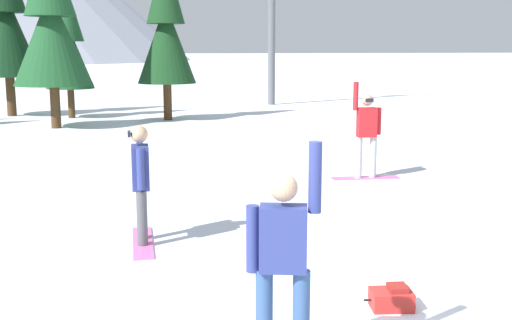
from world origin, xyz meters
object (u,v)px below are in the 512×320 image
at_px(snowboarder_foreground, 283,265).
at_px(pine_tree_leaning, 166,28).
at_px(pine_tree_twin, 6,17).
at_px(pine_tree_tall, 68,45).
at_px(pine_tree_slender, 51,21).
at_px(snowboarder_background, 367,133).
at_px(snowboarder_midground, 141,182).
at_px(backpack_red, 392,298).

xyz_separation_m(snowboarder_foreground, pine_tree_leaning, (2.84, 20.01, 2.61)).
relative_size(snowboarder_foreground, pine_tree_twin, 0.27).
relative_size(pine_tree_tall, pine_tree_twin, 0.73).
bearing_deg(snowboarder_foreground, pine_tree_slender, 94.35).
xyz_separation_m(snowboarder_foreground, snowboarder_background, (4.70, 7.19, 0.04)).
distance_m(snowboarder_midground, pine_tree_slender, 14.91).
distance_m(snowboarder_background, pine_tree_leaning, 13.20).
bearing_deg(pine_tree_leaning, snowboarder_background, -81.77).
xyz_separation_m(backpack_red, pine_tree_slender, (-3.02, 17.83, 3.62)).
relative_size(pine_tree_slender, pine_tree_leaning, 1.04).
height_order(pine_tree_tall, pine_tree_leaning, pine_tree_leaning).
xyz_separation_m(snowboarder_midground, backpack_red, (2.20, -3.21, -0.79)).
distance_m(snowboarder_background, pine_tree_twin, 18.46).
xyz_separation_m(snowboarder_background, pine_tree_twin, (-7.78, 16.46, 3.06)).
bearing_deg(pine_tree_tall, pine_tree_leaning, -29.51).
distance_m(backpack_red, pine_tree_twin, 23.60).
xyz_separation_m(snowboarder_midground, snowboarder_background, (5.30, 3.12, 0.10)).
height_order(snowboarder_background, pine_tree_tall, pine_tree_tall).
xyz_separation_m(snowboarder_midground, pine_tree_leaning, (3.44, 15.94, 2.68)).
bearing_deg(pine_tree_slender, pine_tree_tall, 78.34).
bearing_deg(snowboarder_background, pine_tree_leaning, 98.23).
height_order(pine_tree_slender, pine_tree_twin, pine_tree_twin).
xyz_separation_m(pine_tree_tall, pine_tree_twin, (-2.35, 1.62, 1.12)).
relative_size(snowboarder_foreground, pine_tree_tall, 0.37).
relative_size(pine_tree_slender, pine_tree_twin, 0.92).
relative_size(snowboarder_foreground, snowboarder_background, 0.97).
bearing_deg(pine_tree_tall, snowboarder_midground, -89.57).
distance_m(pine_tree_tall, pine_tree_leaning, 4.16).
distance_m(pine_tree_leaning, pine_tree_twin, 6.97).
xyz_separation_m(snowboarder_foreground, snowboarder_midground, (-0.60, 4.07, -0.06)).
bearing_deg(pine_tree_tall, snowboarder_background, -69.91).
xyz_separation_m(pine_tree_leaning, pine_tree_twin, (-5.92, 3.64, 0.49)).
xyz_separation_m(snowboarder_midground, pine_tree_slender, (-0.82, 14.62, 2.83)).
xyz_separation_m(snowboarder_foreground, pine_tree_twin, (-3.08, 23.65, 3.10)).
height_order(pine_tree_slender, pine_tree_leaning, pine_tree_slender).
bearing_deg(pine_tree_leaning, snowboarder_foreground, -98.09).
bearing_deg(backpack_red, snowboarder_foreground, -151.74).
bearing_deg(snowboarder_background, snowboarder_midground, -149.50).
bearing_deg(snowboarder_midground, snowboarder_background, 30.50).
height_order(backpack_red, pine_tree_tall, pine_tree_tall).
bearing_deg(pine_tree_slender, backpack_red, -80.39).
relative_size(backpack_red, pine_tree_twin, 0.07).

